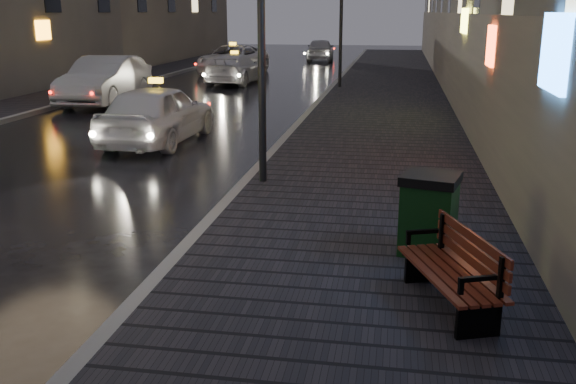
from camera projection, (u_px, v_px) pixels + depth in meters
name	position (u px, v px, depth m)	size (l,w,h in m)	color
sidewalk	(387.00, 92.00, 26.13)	(4.60, 58.00, 0.15)	black
curb	(329.00, 91.00, 26.52)	(0.20, 58.00, 0.15)	slate
sidewalk_far	(98.00, 86.00, 28.17)	(2.40, 58.00, 0.15)	black
curb_far	(126.00, 87.00, 27.96)	(0.20, 58.00, 0.15)	slate
lamp_far	(341.00, 5.00, 26.49)	(0.36, 0.36, 5.28)	black
bench	(456.00, 270.00, 6.91)	(1.12, 1.76, 0.85)	black
trash_bin	(429.00, 213.00, 8.45)	(0.86, 0.86, 1.08)	black
taxi_near	(158.00, 113.00, 16.28)	(1.80, 4.47, 1.52)	white
car_left_mid	(105.00, 80.00, 23.28)	(1.79, 5.13, 1.69)	#A7A7AF
taxi_mid	(235.00, 69.00, 29.74)	(1.92, 4.71, 1.37)	silver
taxi_far	(233.00, 59.00, 34.57)	(2.52, 5.47, 1.52)	silver
car_far	(320.00, 50.00, 43.47)	(1.76, 4.37, 1.49)	#A7A7AF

